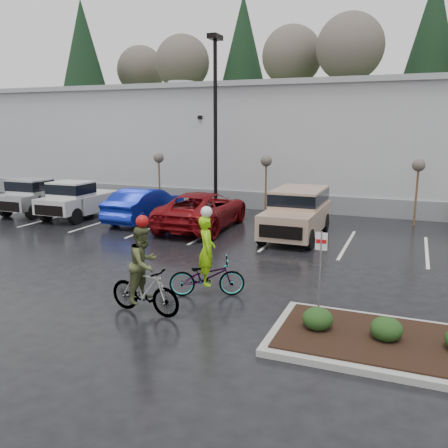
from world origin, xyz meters
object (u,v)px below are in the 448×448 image
at_px(lamppost, 215,107).
at_px(pickup_white, 83,198).
at_px(car_blue, 145,204).
at_px(fire_lane_sign, 320,262).
at_px(cyclist_hivis, 207,269).
at_px(sapling_west, 159,161).
at_px(cyclist_olive, 144,279).
at_px(sapling_mid, 266,164).
at_px(sapling_east, 418,169).
at_px(suv_tan, 296,214).
at_px(pickup_silver, 43,195).
at_px(car_red, 203,210).

height_order(lamppost, pickup_white, lamppost).
bearing_deg(pickup_white, car_blue, 2.53).
distance_m(fire_lane_sign, cyclist_hivis, 3.29).
distance_m(sapling_west, cyclist_olive, 16.32).
relative_size(sapling_mid, pickup_white, 0.62).
relative_size(sapling_east, pickup_white, 0.62).
bearing_deg(pickup_white, sapling_west, 60.56).
distance_m(fire_lane_sign, car_blue, 13.70).
bearing_deg(sapling_mid, lamppost, -158.20).
bearing_deg(sapling_west, suv_tan, -26.17).
bearing_deg(sapling_mid, suv_tan, -58.91).
bearing_deg(pickup_white, cyclist_olive, -45.92).
xyz_separation_m(sapling_east, suv_tan, (-4.76, -4.54, -1.70)).
height_order(fire_lane_sign, pickup_white, fire_lane_sign).
height_order(suv_tan, cyclist_olive, cyclist_olive).
distance_m(sapling_east, fire_lane_sign, 13.06).
relative_size(sapling_mid, pickup_silver, 0.62).
height_order(fire_lane_sign, car_blue, fire_lane_sign).
xyz_separation_m(sapling_west, sapling_east, (14.00, 0.00, 0.00)).
xyz_separation_m(sapling_east, cyclist_hivis, (-5.43, -12.53, -1.94)).
height_order(sapling_east, car_blue, sapling_east).
bearing_deg(cyclist_olive, cyclist_hivis, -23.13).
bearing_deg(cyclist_hivis, sapling_east, -48.18).
height_order(sapling_mid, cyclist_hivis, sapling_mid).
bearing_deg(cyclist_olive, pickup_silver, 55.79).
relative_size(pickup_white, suv_tan, 1.02).
distance_m(sapling_west, cyclist_hivis, 15.31).
relative_size(sapling_west, pickup_white, 0.62).
height_order(sapling_east, fire_lane_sign, sapling_east).
bearing_deg(pickup_silver, car_red, -2.32).
distance_m(sapling_mid, suv_tan, 5.57).
relative_size(sapling_mid, sapling_east, 1.00).
relative_size(pickup_silver, cyclist_olive, 2.01).
relative_size(lamppost, pickup_silver, 1.77).
bearing_deg(pickup_white, suv_tan, -2.29).
xyz_separation_m(pickup_silver, suv_tan, (14.38, -0.64, 0.05)).
height_order(sapling_mid, fire_lane_sign, sapling_mid).
height_order(car_blue, cyclist_olive, cyclist_olive).
relative_size(lamppost, car_blue, 1.79).
relative_size(lamppost, cyclist_hivis, 3.57).
xyz_separation_m(car_red, cyclist_olive, (2.89, -10.02, 0.07)).
bearing_deg(car_blue, cyclist_olive, 122.64).
height_order(fire_lane_sign, cyclist_olive, cyclist_olive).
height_order(sapling_east, pickup_silver, sapling_east).
relative_size(sapling_east, car_red, 0.52).
xyz_separation_m(fire_lane_sign, cyclist_hivis, (-3.23, 0.27, -0.62)).
xyz_separation_m(lamppost, sapling_east, (10.00, 1.00, -2.96)).
xyz_separation_m(sapling_mid, car_blue, (-5.11, -3.91, -1.88)).
height_order(lamppost, sapling_east, lamppost).
bearing_deg(lamppost, car_blue, -131.89).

